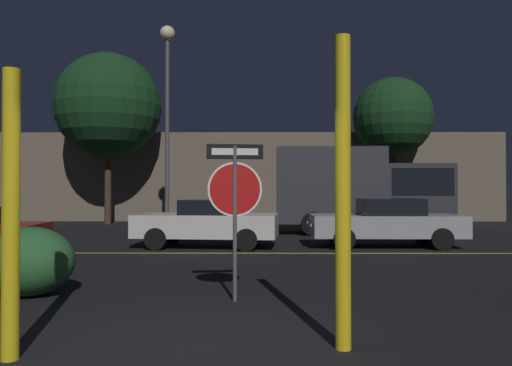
{
  "coord_description": "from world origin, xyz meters",
  "views": [
    {
      "loc": [
        0.72,
        -5.14,
        1.63
      ],
      "look_at": [
        0.65,
        3.48,
        1.75
      ],
      "focal_mm": 35.0,
      "sensor_mm": 36.0,
      "label": 1
    }
  ],
  "objects_px": {
    "hedge_bush_1": "(29,261)",
    "passing_car_3": "(386,222)",
    "yellow_pole_right": "(343,192)",
    "passing_car_2": "(208,223)",
    "delivery_truck": "(362,188)",
    "tree_0": "(393,118)",
    "tree_1": "(108,106)",
    "stop_sign": "(235,190)",
    "street_lamp": "(167,86)",
    "yellow_pole_left": "(11,214)"
  },
  "relations": [
    {
      "from": "passing_car_2",
      "to": "passing_car_3",
      "type": "relative_size",
      "value": 0.97
    },
    {
      "from": "stop_sign",
      "to": "tree_1",
      "type": "bearing_deg",
      "value": 105.79
    },
    {
      "from": "yellow_pole_left",
      "to": "passing_car_3",
      "type": "distance_m",
      "value": 11.34
    },
    {
      "from": "yellow_pole_left",
      "to": "yellow_pole_right",
      "type": "xyz_separation_m",
      "value": [
        3.25,
        0.35,
        0.21
      ]
    },
    {
      "from": "yellow_pole_right",
      "to": "passing_car_2",
      "type": "relative_size",
      "value": 0.76
    },
    {
      "from": "stop_sign",
      "to": "passing_car_3",
      "type": "bearing_deg",
      "value": 53.43
    },
    {
      "from": "passing_car_2",
      "to": "delivery_truck",
      "type": "distance_m",
      "value": 7.07
    },
    {
      "from": "yellow_pole_right",
      "to": "street_lamp",
      "type": "xyz_separation_m",
      "value": [
        -4.31,
        13.35,
        3.87
      ]
    },
    {
      "from": "passing_car_2",
      "to": "yellow_pole_left",
      "type": "bearing_deg",
      "value": -179.95
    },
    {
      "from": "yellow_pole_left",
      "to": "passing_car_3",
      "type": "height_order",
      "value": "yellow_pole_left"
    },
    {
      "from": "delivery_truck",
      "to": "street_lamp",
      "type": "xyz_separation_m",
      "value": [
        -7.3,
        -0.28,
        3.79
      ]
    },
    {
      "from": "delivery_truck",
      "to": "tree_1",
      "type": "distance_m",
      "value": 12.86
    },
    {
      "from": "yellow_pole_left",
      "to": "passing_car_2",
      "type": "bearing_deg",
      "value": 84.56
    },
    {
      "from": "delivery_truck",
      "to": "tree_1",
      "type": "bearing_deg",
      "value": -112.86
    },
    {
      "from": "yellow_pole_right",
      "to": "passing_car_3",
      "type": "relative_size",
      "value": 0.74
    },
    {
      "from": "tree_0",
      "to": "tree_1",
      "type": "xyz_separation_m",
      "value": [
        -13.86,
        -0.79,
        0.45
      ]
    },
    {
      "from": "yellow_pole_right",
      "to": "hedge_bush_1",
      "type": "xyz_separation_m",
      "value": [
        -4.4,
        2.53,
        -1.08
      ]
    },
    {
      "from": "stop_sign",
      "to": "tree_0",
      "type": "distance_m",
      "value": 18.97
    },
    {
      "from": "tree_0",
      "to": "tree_1",
      "type": "relative_size",
      "value": 0.88
    },
    {
      "from": "stop_sign",
      "to": "yellow_pole_left",
      "type": "height_order",
      "value": "yellow_pole_left"
    },
    {
      "from": "hedge_bush_1",
      "to": "yellow_pole_left",
      "type": "bearing_deg",
      "value": -68.17
    },
    {
      "from": "hedge_bush_1",
      "to": "passing_car_3",
      "type": "relative_size",
      "value": 0.31
    },
    {
      "from": "yellow_pole_left",
      "to": "passing_car_2",
      "type": "relative_size",
      "value": 0.66
    },
    {
      "from": "hedge_bush_1",
      "to": "delivery_truck",
      "type": "xyz_separation_m",
      "value": [
        7.4,
        11.09,
        1.17
      ]
    },
    {
      "from": "yellow_pole_right",
      "to": "passing_car_3",
      "type": "bearing_deg",
      "value": 73.24
    },
    {
      "from": "delivery_truck",
      "to": "passing_car_2",
      "type": "bearing_deg",
      "value": -48.27
    },
    {
      "from": "passing_car_2",
      "to": "yellow_pole_right",
      "type": "bearing_deg",
      "value": -160.04
    },
    {
      "from": "stop_sign",
      "to": "street_lamp",
      "type": "relative_size",
      "value": 0.3
    },
    {
      "from": "yellow_pole_left",
      "to": "tree_0",
      "type": "distance_m",
      "value": 22.08
    },
    {
      "from": "yellow_pole_left",
      "to": "passing_car_3",
      "type": "relative_size",
      "value": 0.64
    },
    {
      "from": "stop_sign",
      "to": "street_lamp",
      "type": "xyz_separation_m",
      "value": [
        -3.09,
        11.16,
        3.86
      ]
    },
    {
      "from": "yellow_pole_right",
      "to": "tree_0",
      "type": "distance_m",
      "value": 20.61
    },
    {
      "from": "delivery_truck",
      "to": "yellow_pole_left",
      "type": "bearing_deg",
      "value": -22.52
    },
    {
      "from": "passing_car_2",
      "to": "street_lamp",
      "type": "relative_size",
      "value": 0.54
    },
    {
      "from": "passing_car_2",
      "to": "street_lamp",
      "type": "xyz_separation_m",
      "value": [
        -1.96,
        4.24,
        4.79
      ]
    },
    {
      "from": "hedge_bush_1",
      "to": "passing_car_3",
      "type": "bearing_deg",
      "value": 43.03
    },
    {
      "from": "passing_car_2",
      "to": "passing_car_3",
      "type": "xyz_separation_m",
      "value": [
        5.13,
        0.12,
        0.0
      ]
    },
    {
      "from": "yellow_pole_left",
      "to": "street_lamp",
      "type": "relative_size",
      "value": 0.36
    },
    {
      "from": "yellow_pole_right",
      "to": "street_lamp",
      "type": "bearing_deg",
      "value": 107.89
    },
    {
      "from": "hedge_bush_1",
      "to": "tree_1",
      "type": "bearing_deg",
      "value": 103.04
    },
    {
      "from": "yellow_pole_right",
      "to": "delivery_truck",
      "type": "bearing_deg",
      "value": 77.6
    },
    {
      "from": "passing_car_3",
      "to": "tree_0",
      "type": "xyz_separation_m",
      "value": [
        2.93,
        10.24,
        4.5
      ]
    },
    {
      "from": "hedge_bush_1",
      "to": "delivery_truck",
      "type": "height_order",
      "value": "delivery_truck"
    },
    {
      "from": "stop_sign",
      "to": "street_lamp",
      "type": "height_order",
      "value": "street_lamp"
    },
    {
      "from": "street_lamp",
      "to": "tree_0",
      "type": "xyz_separation_m",
      "value": [
        10.02,
        6.13,
        -0.28
      ]
    },
    {
      "from": "yellow_pole_left",
      "to": "delivery_truck",
      "type": "xyz_separation_m",
      "value": [
        6.25,
        13.97,
        0.3
      ]
    },
    {
      "from": "passing_car_3",
      "to": "delivery_truck",
      "type": "height_order",
      "value": "delivery_truck"
    },
    {
      "from": "yellow_pole_left",
      "to": "tree_0",
      "type": "relative_size",
      "value": 0.39
    },
    {
      "from": "tree_0",
      "to": "passing_car_2",
      "type": "bearing_deg",
      "value": -127.87
    },
    {
      "from": "hedge_bush_1",
      "to": "passing_car_2",
      "type": "xyz_separation_m",
      "value": [
        2.05,
        6.58,
        0.16
      ]
    }
  ]
}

